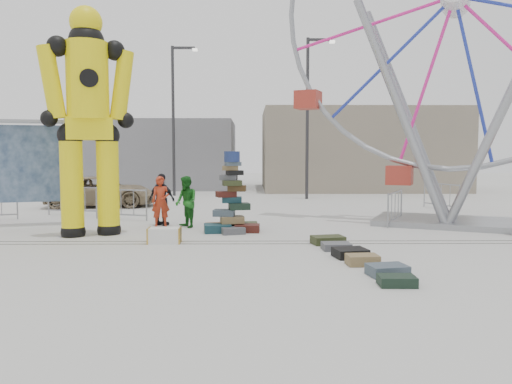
{
  "coord_description": "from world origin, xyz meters",
  "views": [
    {
      "loc": [
        0.17,
        -12.08,
        2.36
      ],
      "look_at": [
        0.31,
        1.52,
        1.27
      ],
      "focal_mm": 35.0,
      "sensor_mm": 36.0,
      "label": 1
    }
  ],
  "objects_px": {
    "pedestrian_black": "(162,200)",
    "parked_suv": "(101,192)",
    "suitcase_tower": "(232,209)",
    "lamp_post_right": "(309,110)",
    "lamp_post_left": "(175,113)",
    "barricade_dummy_c": "(121,204)",
    "crash_test_dummy": "(88,112)",
    "pedestrian_green": "(186,202)",
    "barricade_dummy_b": "(73,201)",
    "pedestrian_red": "(161,201)",
    "steamer_trunk": "(164,235)",
    "barricade_wheel_front": "(395,207)",
    "ferris_wheel": "(454,26)",
    "barricade_wheel_back": "(441,196)"
  },
  "relations": [
    {
      "from": "pedestrian_black",
      "to": "parked_suv",
      "type": "bearing_deg",
      "value": -28.9
    },
    {
      "from": "suitcase_tower",
      "to": "lamp_post_right",
      "type": "bearing_deg",
      "value": 66.22
    },
    {
      "from": "lamp_post_left",
      "to": "barricade_dummy_c",
      "type": "height_order",
      "value": "lamp_post_left"
    },
    {
      "from": "crash_test_dummy",
      "to": "lamp_post_left",
      "type": "bearing_deg",
      "value": 66.07
    },
    {
      "from": "lamp_post_left",
      "to": "pedestrian_black",
      "type": "xyz_separation_m",
      "value": [
        1.21,
        -11.08,
        -3.64
      ]
    },
    {
      "from": "lamp_post_left",
      "to": "pedestrian_green",
      "type": "xyz_separation_m",
      "value": [
        2.06,
        -11.55,
        -3.67
      ]
    },
    {
      "from": "suitcase_tower",
      "to": "barricade_dummy_b",
      "type": "relative_size",
      "value": 1.19
    },
    {
      "from": "crash_test_dummy",
      "to": "pedestrian_red",
      "type": "xyz_separation_m",
      "value": [
        1.68,
        1.68,
        -2.66
      ]
    },
    {
      "from": "lamp_post_left",
      "to": "steamer_trunk",
      "type": "distance_m",
      "value": 14.97
    },
    {
      "from": "barricade_wheel_front",
      "to": "steamer_trunk",
      "type": "bearing_deg",
      "value": 143.8
    },
    {
      "from": "crash_test_dummy",
      "to": "barricade_dummy_c",
      "type": "bearing_deg",
      "value": 68.21
    },
    {
      "from": "pedestrian_black",
      "to": "barricade_dummy_b",
      "type": "bearing_deg",
      "value": -6.16
    },
    {
      "from": "barricade_dummy_b",
      "to": "ferris_wheel",
      "type": "bearing_deg",
      "value": 0.29
    },
    {
      "from": "suitcase_tower",
      "to": "barricade_wheel_front",
      "type": "distance_m",
      "value": 5.49
    },
    {
      "from": "barricade_dummy_b",
      "to": "pedestrian_black",
      "type": "relative_size",
      "value": 1.19
    },
    {
      "from": "suitcase_tower",
      "to": "pedestrian_green",
      "type": "relative_size",
      "value": 1.47
    },
    {
      "from": "crash_test_dummy",
      "to": "barricade_wheel_front",
      "type": "height_order",
      "value": "crash_test_dummy"
    },
    {
      "from": "lamp_post_right",
      "to": "barricade_wheel_back",
      "type": "xyz_separation_m",
      "value": [
        4.96,
        -4.61,
        -3.93
      ]
    },
    {
      "from": "ferris_wheel",
      "to": "steamer_trunk",
      "type": "bearing_deg",
      "value": -135.84
    },
    {
      "from": "barricade_dummy_b",
      "to": "crash_test_dummy",
      "type": "bearing_deg",
      "value": -53.48
    },
    {
      "from": "lamp_post_right",
      "to": "crash_test_dummy",
      "type": "height_order",
      "value": "lamp_post_right"
    },
    {
      "from": "barricade_dummy_b",
      "to": "parked_suv",
      "type": "bearing_deg",
      "value": 98.3
    },
    {
      "from": "crash_test_dummy",
      "to": "barricade_dummy_c",
      "type": "height_order",
      "value": "crash_test_dummy"
    },
    {
      "from": "ferris_wheel",
      "to": "barricade_wheel_front",
      "type": "height_order",
      "value": "ferris_wheel"
    },
    {
      "from": "lamp_post_left",
      "to": "ferris_wheel",
      "type": "bearing_deg",
      "value": -46.4
    },
    {
      "from": "barricade_dummy_c",
      "to": "pedestrian_green",
      "type": "distance_m",
      "value": 3.14
    },
    {
      "from": "barricade_dummy_c",
      "to": "pedestrian_red",
      "type": "xyz_separation_m",
      "value": [
        1.69,
        -1.63,
        0.25
      ]
    },
    {
      "from": "suitcase_tower",
      "to": "barricade_wheel_front",
      "type": "xyz_separation_m",
      "value": [
        5.3,
        1.45,
        -0.12
      ]
    },
    {
      "from": "lamp_post_right",
      "to": "barricade_dummy_c",
      "type": "distance_m",
      "value": 11.42
    },
    {
      "from": "pedestrian_red",
      "to": "lamp_post_right",
      "type": "bearing_deg",
      "value": 44.25
    },
    {
      "from": "barricade_wheel_front",
      "to": "pedestrian_green",
      "type": "xyz_separation_m",
      "value": [
        -6.75,
        -0.66,
        0.26
      ]
    },
    {
      "from": "suitcase_tower",
      "to": "steamer_trunk",
      "type": "xyz_separation_m",
      "value": [
        -1.68,
        -1.89,
        -0.47
      ]
    },
    {
      "from": "lamp_post_left",
      "to": "parked_suv",
      "type": "distance_m",
      "value": 7.07
    },
    {
      "from": "crash_test_dummy",
      "to": "parked_suv",
      "type": "height_order",
      "value": "crash_test_dummy"
    },
    {
      "from": "pedestrian_red",
      "to": "suitcase_tower",
      "type": "bearing_deg",
      "value": -37.88
    },
    {
      "from": "barricade_dummy_b",
      "to": "pedestrian_green",
      "type": "distance_m",
      "value": 5.57
    },
    {
      "from": "crash_test_dummy",
      "to": "barricade_wheel_back",
      "type": "xyz_separation_m",
      "value": [
        12.42,
        6.39,
        -2.91
      ]
    },
    {
      "from": "ferris_wheel",
      "to": "parked_suv",
      "type": "bearing_deg",
      "value": -179.46
    },
    {
      "from": "lamp_post_left",
      "to": "parked_suv",
      "type": "bearing_deg",
      "value": -114.07
    },
    {
      "from": "barricade_dummy_c",
      "to": "barricade_wheel_front",
      "type": "xyz_separation_m",
      "value": [
        9.27,
        -1.19,
        0.0
      ]
    },
    {
      "from": "crash_test_dummy",
      "to": "pedestrian_black",
      "type": "xyz_separation_m",
      "value": [
        1.67,
        1.92,
        -2.63
      ]
    },
    {
      "from": "barricade_dummy_c",
      "to": "pedestrian_green",
      "type": "bearing_deg",
      "value": -18.42
    },
    {
      "from": "lamp_post_right",
      "to": "steamer_trunk",
      "type": "height_order",
      "value": "lamp_post_right"
    },
    {
      "from": "suitcase_tower",
      "to": "ferris_wheel",
      "type": "height_order",
      "value": "ferris_wheel"
    },
    {
      "from": "steamer_trunk",
      "to": "barricade_dummy_b",
      "type": "xyz_separation_m",
      "value": [
        -4.41,
        5.75,
        0.35
      ]
    },
    {
      "from": "crash_test_dummy",
      "to": "suitcase_tower",
      "type": "bearing_deg",
      "value": -12.42
    },
    {
      "from": "lamp_post_right",
      "to": "ferris_wheel",
      "type": "distance_m",
      "value": 9.86
    },
    {
      "from": "suitcase_tower",
      "to": "barricade_wheel_back",
      "type": "xyz_separation_m",
      "value": [
        8.45,
        5.73,
        -0.12
      ]
    },
    {
      "from": "suitcase_tower",
      "to": "pedestrian_green",
      "type": "height_order",
      "value": "suitcase_tower"
    },
    {
      "from": "lamp_post_left",
      "to": "ferris_wheel",
      "type": "xyz_separation_m",
      "value": [
        10.51,
        -11.03,
        1.84
      ]
    }
  ]
}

